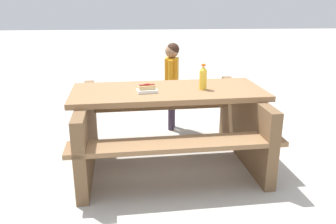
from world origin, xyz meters
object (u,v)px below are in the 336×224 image
(picnic_table, at_px, (168,120))
(child_in_coat, at_px, (172,75))
(hotdog_tray, at_px, (147,89))
(soda_bottle, at_px, (203,78))

(picnic_table, xyz_separation_m, child_in_coat, (-0.11, -0.94, 0.24))
(child_in_coat, bearing_deg, hotdog_tray, 73.43)
(hotdog_tray, bearing_deg, picnic_table, -152.69)
(picnic_table, xyz_separation_m, hotdog_tray, (0.20, 0.10, 0.34))
(soda_bottle, relative_size, hotdog_tray, 1.23)
(picnic_table, relative_size, hotdog_tray, 9.66)
(child_in_coat, bearing_deg, picnic_table, 83.20)
(soda_bottle, height_order, child_in_coat, child_in_coat)
(picnic_table, distance_m, soda_bottle, 0.53)
(hotdog_tray, height_order, child_in_coat, child_in_coat)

